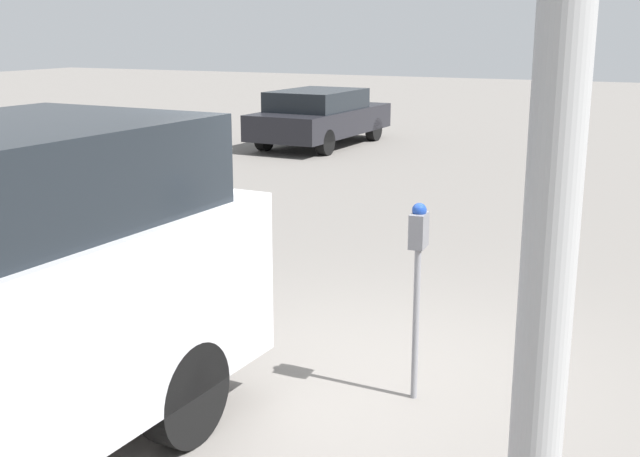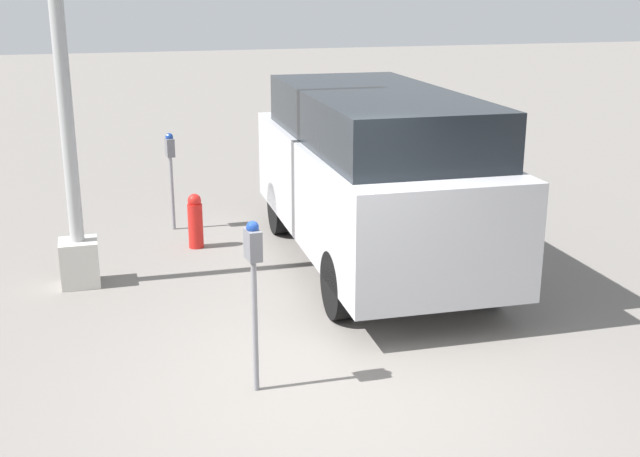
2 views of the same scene
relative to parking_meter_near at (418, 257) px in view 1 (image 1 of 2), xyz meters
The scene contains 4 objects.
ground_plane 1.33m from the parking_meter_near, 122.74° to the right, with size 80.00×80.00×0.00m, color slate.
parking_meter_near is the anchor object (origin of this frame).
lamp_post 3.70m from the parking_meter_near, 24.81° to the left, with size 0.44×0.44×6.89m.
car_distant 13.81m from the parking_meter_near, 151.23° to the right, with size 4.44×1.95×1.36m.
Camera 1 is at (5.85, 2.40, 2.80)m, focal length 45.00 mm.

